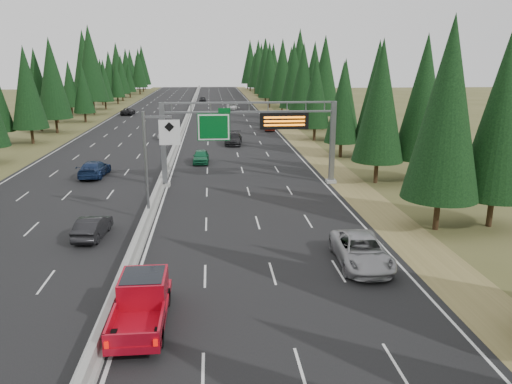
% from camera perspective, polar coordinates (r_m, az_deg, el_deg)
% --- Properties ---
extents(road, '(32.00, 260.00, 0.08)m').
position_cam_1_polar(road, '(91.87, -8.15, 7.53)').
color(road, black).
rests_on(road, ground).
extents(shoulder_right, '(3.60, 260.00, 0.06)m').
position_cam_1_polar(shoulder_right, '(92.67, 3.01, 7.71)').
color(shoulder_right, olive).
rests_on(shoulder_right, ground).
extents(shoulder_left, '(3.60, 260.00, 0.06)m').
position_cam_1_polar(shoulder_left, '(94.48, -19.07, 7.06)').
color(shoulder_left, '#4B4C23').
rests_on(shoulder_left, ground).
extents(median_barrier, '(0.70, 260.00, 0.85)m').
position_cam_1_polar(median_barrier, '(91.82, -8.16, 7.76)').
color(median_barrier, gray).
rests_on(median_barrier, road).
extents(sign_gantry, '(16.75, 0.98, 7.80)m').
position_cam_1_polar(sign_gantry, '(46.52, 0.01, 7.07)').
color(sign_gantry, slate).
rests_on(sign_gantry, road).
extents(hov_sign_pole, '(2.80, 0.50, 8.00)m').
position_cam_1_polar(hov_sign_pole, '(36.87, -11.61, 3.83)').
color(hov_sign_pole, slate).
rests_on(hov_sign_pole, road).
extents(tree_row_right, '(11.51, 245.03, 18.78)m').
position_cam_1_polar(tree_row_right, '(96.22, 5.43, 13.38)').
color(tree_row_right, black).
rests_on(tree_row_right, ground).
extents(tree_row_left, '(11.77, 244.19, 18.75)m').
position_cam_1_polar(tree_row_left, '(81.07, -25.02, 11.65)').
color(tree_row_left, black).
rests_on(tree_row_left, ground).
extents(silver_minivan, '(3.02, 6.17, 1.69)m').
position_cam_1_polar(silver_minivan, '(29.66, 11.94, -6.57)').
color(silver_minivan, '#A3A3A7').
rests_on(silver_minivan, road).
extents(red_pickup, '(2.19, 6.14, 2.00)m').
position_cam_1_polar(red_pickup, '(23.66, -12.83, -11.66)').
color(red_pickup, black).
rests_on(red_pickup, road).
extents(car_ahead_green, '(1.86, 4.44, 1.50)m').
position_cam_1_polar(car_ahead_green, '(57.73, -6.32, 4.05)').
color(car_ahead_green, '#16643D').
rests_on(car_ahead_green, road).
extents(car_ahead_dkred, '(1.90, 4.80, 1.55)m').
position_cam_1_polar(car_ahead_dkred, '(84.28, 1.54, 7.58)').
color(car_ahead_dkred, '#61160D').
rests_on(car_ahead_dkred, road).
extents(car_ahead_dkgrey, '(2.80, 5.78, 1.62)m').
position_cam_1_polar(car_ahead_dkgrey, '(70.25, -2.59, 6.12)').
color(car_ahead_dkgrey, black).
rests_on(car_ahead_dkgrey, road).
extents(car_ahead_white, '(2.39, 5.17, 1.43)m').
position_cam_1_polar(car_ahead_white, '(119.89, -2.78, 9.72)').
color(car_ahead_white, silver).
rests_on(car_ahead_white, road).
extents(car_ahead_far, '(2.19, 4.74, 1.57)m').
position_cam_1_polar(car_ahead_far, '(142.00, -6.14, 10.49)').
color(car_ahead_far, black).
rests_on(car_ahead_far, road).
extents(car_onc_near, '(1.92, 4.53, 1.45)m').
position_cam_1_polar(car_onc_near, '(35.11, -18.17, -3.80)').
color(car_onc_near, black).
rests_on(car_onc_near, road).
extents(car_onc_blue, '(2.59, 5.73, 1.63)m').
position_cam_1_polar(car_onc_blue, '(53.22, -17.99, 2.55)').
color(car_onc_blue, '#16284E').
rests_on(car_onc_blue, road).
extents(car_onc_white, '(1.87, 4.09, 1.36)m').
position_cam_1_polar(car_onc_white, '(76.94, -10.44, 6.56)').
color(car_onc_white, white).
rests_on(car_onc_white, road).
extents(car_onc_far, '(2.51, 5.36, 1.48)m').
position_cam_1_polar(car_onc_far, '(112.07, -14.43, 8.93)').
color(car_onc_far, black).
rests_on(car_onc_far, road).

